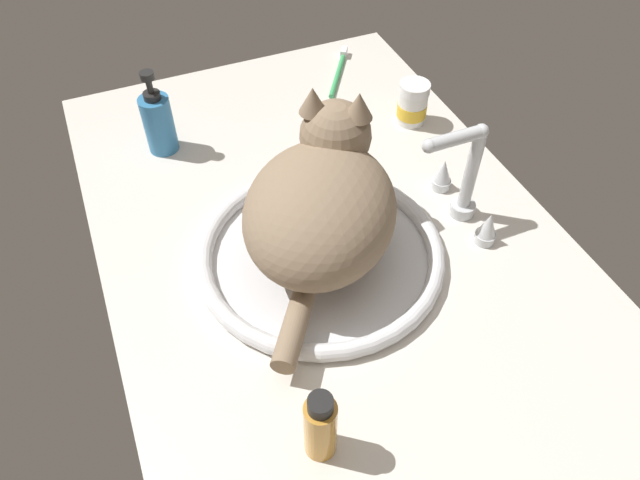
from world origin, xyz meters
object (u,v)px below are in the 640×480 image
Objects in this scene: amber_bottle at (320,426)px; soap_pump_bottle at (158,122)px; sink_basin at (320,253)px; pill_bottle at (412,104)px; cat at (323,200)px; toothbrush at (339,71)px; faucet at (464,182)px.

soap_pump_bottle reaches higher than amber_bottle.
sink_basin is 4.55× the size of pill_bottle.
pill_bottle is at bearing 129.91° from cat.
cat reaches higher than toothbrush.
cat is (-1.46, 1.02, 9.33)cm from sink_basin.
cat reaches higher than amber_bottle.
soap_pump_bottle is at bearing -155.58° from sink_basin.
pill_bottle is at bearing 16.28° from toothbrush.
toothbrush is (-71.34, 33.97, -4.71)cm from amber_bottle.
faucet is 45.07cm from toothbrush.
soap_pump_bottle is at bearing -175.76° from amber_bottle.
toothbrush is at bearing 104.66° from soap_pump_bottle.
sink_basin is 2.39× the size of soap_pump_bottle.
amber_bottle is 61.44cm from soap_pump_bottle.
faucet is at bearing 48.71° from soap_pump_bottle.
faucet reaches higher than sink_basin.
sink_basin is 37.87cm from pill_bottle.
cat is 2.28× the size of soap_pump_bottle.
faucet is 22.94cm from cat.
faucet is 1.53× the size of amber_bottle.
faucet is at bearing 86.32° from cat.
cat reaches higher than sink_basin.
amber_bottle reaches higher than pill_bottle.
cat is at bearing 145.02° from sink_basin.
soap_pump_bottle is at bearing -75.34° from toothbrush.
sink_basin is at bearing -90.00° from faucet.
pill_bottle is 0.71× the size of amber_bottle.
sink_basin is at bearing 157.37° from amber_bottle.
sink_basin is 50.11cm from toothbrush.
faucet is 43.91cm from amber_bottle.
cat is at bearing -26.81° from toothbrush.
faucet is at bearing 90.00° from sink_basin.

